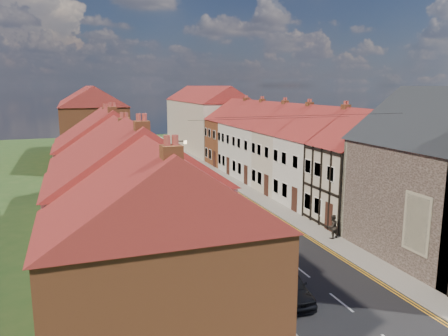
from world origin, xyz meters
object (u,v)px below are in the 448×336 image
Objects in this scene: car_near at (287,285)px; car_mid at (176,193)px; pedestrian_right at (333,227)px; lamppost at (179,171)px; car_far at (155,160)px.

car_mid is (-0.89, 20.27, -0.01)m from car_near.
car_near is 20.29m from car_mid.
pedestrian_right reaches higher than car_near.
car_far is at bearing 84.39° from lamppost.
pedestrian_right is at bearing 48.46° from car_near.
car_mid is 20.01m from car_far.
car_mid is at bearing 97.52° from car_near.
lamppost is 1.51× the size of car_far.
lamppost is 13.42m from pedestrian_right.
pedestrian_right is at bearing -71.60° from car_mid.
car_far is (2.31, 23.54, -2.96)m from lamppost.
car_near is at bearing -98.60° from car_mid.
car_near reaches higher than car_far.
car_near is (1.50, -16.68, -2.82)m from lamppost.
car_mid is 1.07× the size of car_far.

